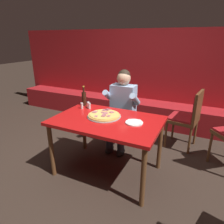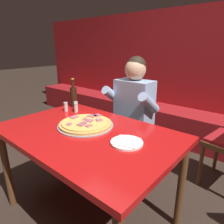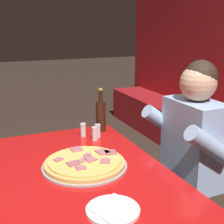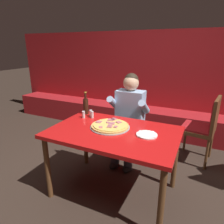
{
  "view_description": "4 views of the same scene",
  "coord_description": "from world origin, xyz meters",
  "px_view_note": "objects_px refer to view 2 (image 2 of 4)",
  "views": [
    {
      "loc": [
        1.05,
        -2.04,
        1.72
      ],
      "look_at": [
        0.05,
        0.04,
        0.86
      ],
      "focal_mm": 32.0,
      "sensor_mm": 36.0,
      "label": 1
    },
    {
      "loc": [
        1.02,
        -0.9,
        1.36
      ],
      "look_at": [
        -0.04,
        0.34,
        0.82
      ],
      "focal_mm": 32.0,
      "sensor_mm": 36.0,
      "label": 2
    },
    {
      "loc": [
        1.31,
        -0.39,
        1.47
      ],
      "look_at": [
        -0.17,
        0.26,
        1.01
      ],
      "focal_mm": 50.0,
      "sensor_mm": 36.0,
      "label": 3
    },
    {
      "loc": [
        0.81,
        -1.75,
        1.62
      ],
      "look_at": [
        -0.05,
        0.06,
        0.95
      ],
      "focal_mm": 32.0,
      "sensor_mm": 36.0,
      "label": 4
    }
  ],
  "objects_px": {
    "plate_white_paper": "(127,142)",
    "beer_bottle": "(74,96)",
    "diner_seated_blue_shirt": "(129,114)",
    "pizza": "(86,124)",
    "shaker_parmesan": "(66,107)",
    "main_dining_table": "(87,141)",
    "shaker_oregano": "(76,108)",
    "shaker_red_pepper_flakes": "(76,106)"
  },
  "relations": [
    {
      "from": "pizza",
      "to": "beer_bottle",
      "type": "bearing_deg",
      "value": 149.9
    },
    {
      "from": "main_dining_table",
      "to": "beer_bottle",
      "type": "distance_m",
      "value": 0.68
    },
    {
      "from": "shaker_parmesan",
      "to": "main_dining_table",
      "type": "bearing_deg",
      "value": -21.55
    },
    {
      "from": "main_dining_table",
      "to": "diner_seated_blue_shirt",
      "type": "height_order",
      "value": "diner_seated_blue_shirt"
    },
    {
      "from": "shaker_red_pepper_flakes",
      "to": "shaker_parmesan",
      "type": "xyz_separation_m",
      "value": [
        -0.06,
        -0.08,
        0.0
      ]
    },
    {
      "from": "diner_seated_blue_shirt",
      "to": "main_dining_table",
      "type": "bearing_deg",
      "value": -81.88
    },
    {
      "from": "diner_seated_blue_shirt",
      "to": "shaker_parmesan",
      "type": "bearing_deg",
      "value": -130.43
    },
    {
      "from": "pizza",
      "to": "shaker_oregano",
      "type": "xyz_separation_m",
      "value": [
        -0.33,
        0.18,
        0.02
      ]
    },
    {
      "from": "pizza",
      "to": "shaker_red_pepper_flakes",
      "type": "xyz_separation_m",
      "value": [
        -0.37,
        0.21,
        0.02
      ]
    },
    {
      "from": "shaker_parmesan",
      "to": "diner_seated_blue_shirt",
      "type": "relative_size",
      "value": 0.07
    },
    {
      "from": "pizza",
      "to": "main_dining_table",
      "type": "bearing_deg",
      "value": -40.34
    },
    {
      "from": "beer_bottle",
      "to": "plate_white_paper",
      "type": "bearing_deg",
      "value": -18.96
    },
    {
      "from": "pizza",
      "to": "beer_bottle",
      "type": "distance_m",
      "value": 0.57
    },
    {
      "from": "main_dining_table",
      "to": "plate_white_paper",
      "type": "bearing_deg",
      "value": 5.27
    },
    {
      "from": "shaker_red_pepper_flakes",
      "to": "shaker_parmesan",
      "type": "bearing_deg",
      "value": -125.38
    },
    {
      "from": "shaker_oregano",
      "to": "diner_seated_blue_shirt",
      "type": "distance_m",
      "value": 0.54
    },
    {
      "from": "main_dining_table",
      "to": "diner_seated_blue_shirt",
      "type": "relative_size",
      "value": 1.05
    },
    {
      "from": "shaker_oregano",
      "to": "shaker_parmesan",
      "type": "distance_m",
      "value": 0.11
    },
    {
      "from": "pizza",
      "to": "shaker_red_pepper_flakes",
      "type": "bearing_deg",
      "value": 150.16
    },
    {
      "from": "plate_white_paper",
      "to": "shaker_parmesan",
      "type": "xyz_separation_m",
      "value": [
        -0.85,
        0.17,
        0.03
      ]
    },
    {
      "from": "shaker_oregano",
      "to": "diner_seated_blue_shirt",
      "type": "xyz_separation_m",
      "value": [
        0.31,
        0.43,
        -0.1
      ]
    },
    {
      "from": "plate_white_paper",
      "to": "beer_bottle",
      "type": "bearing_deg",
      "value": 161.04
    },
    {
      "from": "shaker_red_pepper_flakes",
      "to": "main_dining_table",
      "type": "bearing_deg",
      "value": -31.77
    },
    {
      "from": "plate_white_paper",
      "to": "beer_bottle",
      "type": "xyz_separation_m",
      "value": [
        -0.9,
        0.31,
        0.1
      ]
    },
    {
      "from": "beer_bottle",
      "to": "shaker_oregano",
      "type": "relative_size",
      "value": 3.4
    },
    {
      "from": "shaker_oregano",
      "to": "shaker_parmesan",
      "type": "xyz_separation_m",
      "value": [
        -0.1,
        -0.04,
        0.0
      ]
    },
    {
      "from": "beer_bottle",
      "to": "diner_seated_blue_shirt",
      "type": "distance_m",
      "value": 0.59
    },
    {
      "from": "shaker_red_pepper_flakes",
      "to": "diner_seated_blue_shirt",
      "type": "height_order",
      "value": "diner_seated_blue_shirt"
    },
    {
      "from": "plate_white_paper",
      "to": "diner_seated_blue_shirt",
      "type": "bearing_deg",
      "value": 124.64
    },
    {
      "from": "pizza",
      "to": "diner_seated_blue_shirt",
      "type": "distance_m",
      "value": 0.62
    },
    {
      "from": "plate_white_paper",
      "to": "beer_bottle",
      "type": "distance_m",
      "value": 0.96
    },
    {
      "from": "shaker_parmesan",
      "to": "diner_seated_blue_shirt",
      "type": "bearing_deg",
      "value": 49.57
    },
    {
      "from": "pizza",
      "to": "shaker_parmesan",
      "type": "bearing_deg",
      "value": 162.43
    },
    {
      "from": "shaker_oregano",
      "to": "diner_seated_blue_shirt",
      "type": "bearing_deg",
      "value": 54.51
    },
    {
      "from": "diner_seated_blue_shirt",
      "to": "plate_white_paper",
      "type": "bearing_deg",
      "value": -55.36
    },
    {
      "from": "main_dining_table",
      "to": "beer_bottle",
      "type": "xyz_separation_m",
      "value": [
        -0.56,
        0.34,
        0.19
      ]
    },
    {
      "from": "pizza",
      "to": "shaker_red_pepper_flakes",
      "type": "height_order",
      "value": "shaker_red_pepper_flakes"
    },
    {
      "from": "pizza",
      "to": "plate_white_paper",
      "type": "bearing_deg",
      "value": -4.16
    },
    {
      "from": "plate_white_paper",
      "to": "shaker_parmesan",
      "type": "relative_size",
      "value": 2.44
    },
    {
      "from": "beer_bottle",
      "to": "shaker_parmesan",
      "type": "bearing_deg",
      "value": -69.0
    },
    {
      "from": "shaker_oregano",
      "to": "diner_seated_blue_shirt",
      "type": "height_order",
      "value": "diner_seated_blue_shirt"
    },
    {
      "from": "pizza",
      "to": "shaker_parmesan",
      "type": "relative_size",
      "value": 5.02
    }
  ]
}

